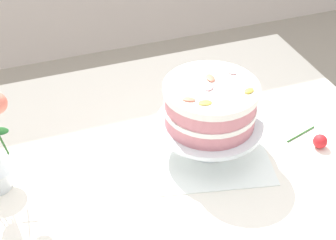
{
  "coord_description": "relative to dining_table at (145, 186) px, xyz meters",
  "views": [
    {
      "loc": [
        -0.29,
        -1.02,
        1.69
      ],
      "look_at": [
        0.07,
        -0.01,
        0.86
      ],
      "focal_mm": 55.75,
      "sensor_mm": 36.0,
      "label": 1
    }
  ],
  "objects": [
    {
      "name": "layer_cake",
      "position": [
        0.18,
        -0.01,
        0.25
      ],
      "size": [
        0.25,
        0.25,
        0.12
      ],
      "color": "#CC7A84",
      "rests_on": "cake_stand"
    },
    {
      "name": "fallen_rose",
      "position": [
        0.48,
        -0.1,
        0.11
      ],
      "size": [
        0.11,
        0.1,
        0.04
      ],
      "color": "#2D6028",
      "rests_on": "dining_table"
    },
    {
      "name": "cake_stand",
      "position": [
        0.18,
        -0.01,
        0.17
      ],
      "size": [
        0.29,
        0.29,
        0.1
      ],
      "color": "silver",
      "rests_on": "linen_napkin"
    },
    {
      "name": "linen_napkin",
      "position": [
        0.18,
        -0.01,
        0.09
      ],
      "size": [
        0.38,
        0.38,
        0.0
      ],
      "primitive_type": "cube",
      "rotation": [
        0.0,
        0.0,
        -0.22
      ],
      "color": "white",
      "rests_on": "dining_table"
    },
    {
      "name": "dining_table",
      "position": [
        0.0,
        0.0,
        0.0
      ],
      "size": [
        1.4,
        1.0,
        0.74
      ],
      "color": "white",
      "rests_on": "ground"
    }
  ]
}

